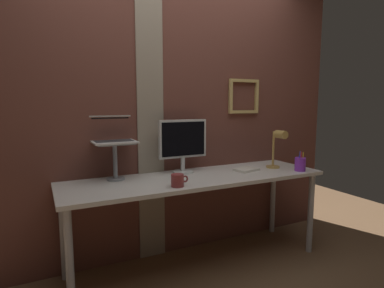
# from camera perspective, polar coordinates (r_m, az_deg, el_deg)

# --- Properties ---
(ground_plane) EXTENTS (6.00, 6.00, 0.00)m
(ground_plane) POSITION_cam_1_polar(r_m,az_deg,el_deg) (2.76, -0.96, -21.22)
(ground_plane) COLOR brown
(brick_wall_back) EXTENTS (3.47, 0.16, 2.49)m
(brick_wall_back) POSITION_cam_1_polar(r_m,az_deg,el_deg) (2.75, -4.25, 5.76)
(brick_wall_back) COLOR brown
(brick_wall_back) RESTS_ON ground_plane
(desk) EXTENTS (2.12, 0.62, 0.74)m
(desk) POSITION_cam_1_polar(r_m,az_deg,el_deg) (2.54, 1.01, -7.48)
(desk) COLOR silver
(desk) RESTS_ON ground_plane
(monitor) EXTENTS (0.42, 0.18, 0.45)m
(monitor) POSITION_cam_1_polar(r_m,az_deg,el_deg) (2.63, -1.68, 0.44)
(monitor) COLOR silver
(monitor) RESTS_ON desk
(laptop_stand) EXTENTS (0.28, 0.22, 0.28)m
(laptop_stand) POSITION_cam_1_polar(r_m,az_deg,el_deg) (2.46, -13.80, -1.99)
(laptop_stand) COLOR gray
(laptop_stand) RESTS_ON desk
(laptop) EXTENTS (0.32, 0.30, 0.20)m
(laptop) POSITION_cam_1_polar(r_m,az_deg,el_deg) (2.50, -14.24, 1.55)
(laptop) COLOR silver
(laptop) RESTS_ON laptop_stand
(desk_lamp) EXTENTS (0.12, 0.20, 0.35)m
(desk_lamp) POSITION_cam_1_polar(r_m,az_deg,el_deg) (2.88, 15.27, -0.19)
(desk_lamp) COLOR tan
(desk_lamp) RESTS_ON desk
(pen_cup) EXTENTS (0.09, 0.09, 0.18)m
(pen_cup) POSITION_cam_1_polar(r_m,az_deg,el_deg) (2.87, 19.02, -3.47)
(pen_cup) COLOR purple
(pen_cup) RESTS_ON desk
(coffee_mug) EXTENTS (0.13, 0.09, 0.09)m
(coffee_mug) POSITION_cam_1_polar(r_m,az_deg,el_deg) (2.22, -2.60, -6.60)
(coffee_mug) COLOR maroon
(coffee_mug) RESTS_ON desk
(paper_clutter_stack) EXTENTS (0.23, 0.18, 0.02)m
(paper_clutter_stack) POSITION_cam_1_polar(r_m,az_deg,el_deg) (2.77, 9.81, -4.59)
(paper_clutter_stack) COLOR silver
(paper_clutter_stack) RESTS_ON desk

